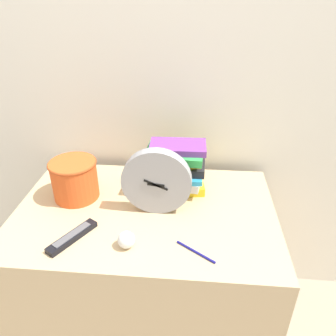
# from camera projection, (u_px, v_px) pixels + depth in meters

# --- Properties ---
(wall_back) EXTENTS (6.00, 0.04, 2.40)m
(wall_back) POSITION_uv_depth(u_px,v_px,m) (155.00, 70.00, 1.43)
(wall_back) COLOR silver
(wall_back) RESTS_ON ground_plane
(desk) EXTENTS (1.03, 0.68, 0.75)m
(desk) POSITION_uv_depth(u_px,v_px,m) (148.00, 276.00, 1.48)
(desk) COLOR tan
(desk) RESTS_ON ground_plane
(desk_clock) EXTENTS (0.27, 0.05, 0.27)m
(desk_clock) POSITION_uv_depth(u_px,v_px,m) (156.00, 182.00, 1.23)
(desk_clock) COLOR #99999E
(desk_clock) RESTS_ON desk
(book_stack) EXTENTS (0.25, 0.21, 0.22)m
(book_stack) POSITION_uv_depth(u_px,v_px,m) (177.00, 167.00, 1.37)
(book_stack) COLOR yellow
(book_stack) RESTS_ON desk
(basket) EXTENTS (0.19, 0.19, 0.16)m
(basket) POSITION_uv_depth(u_px,v_px,m) (75.00, 178.00, 1.33)
(basket) COLOR #E05623
(basket) RESTS_ON desk
(tv_remote) EXTENTS (0.14, 0.19, 0.02)m
(tv_remote) POSITION_uv_depth(u_px,v_px,m) (72.00, 237.00, 1.14)
(tv_remote) COLOR black
(tv_remote) RESTS_ON desk
(crumpled_paper_ball) EXTENTS (0.06, 0.06, 0.06)m
(crumpled_paper_ball) POSITION_uv_depth(u_px,v_px,m) (126.00, 240.00, 1.10)
(crumpled_paper_ball) COLOR white
(crumpled_paper_ball) RESTS_ON desk
(pen) EXTENTS (0.13, 0.09, 0.01)m
(pen) POSITION_uv_depth(u_px,v_px,m) (196.00, 252.00, 1.09)
(pen) COLOR navy
(pen) RESTS_ON desk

